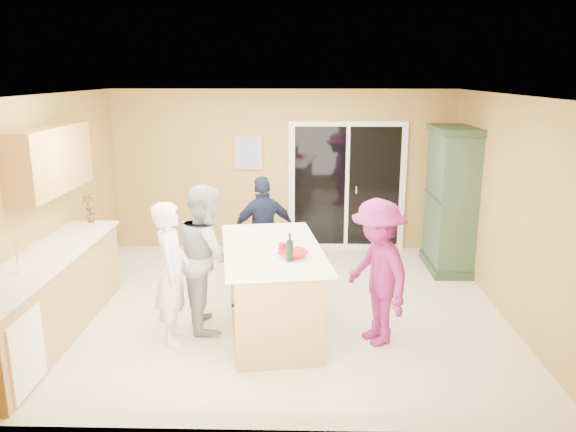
{
  "coord_description": "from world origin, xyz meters",
  "views": [
    {
      "loc": [
        0.32,
        -6.52,
        2.84
      ],
      "look_at": [
        0.15,
        0.1,
        1.15
      ],
      "focal_mm": 35.0,
      "sensor_mm": 36.0,
      "label": 1
    }
  ],
  "objects_px": {
    "green_hutch": "(451,201)",
    "woman_grey": "(207,257)",
    "woman_magenta": "(377,272)",
    "kitchen_island": "(272,293)",
    "woman_navy": "(264,231)",
    "woman_white": "(172,273)"
  },
  "relations": [
    {
      "from": "green_hutch",
      "to": "woman_grey",
      "type": "relative_size",
      "value": 1.28
    },
    {
      "from": "woman_grey",
      "to": "woman_magenta",
      "type": "xyz_separation_m",
      "value": [
        1.87,
        -0.37,
        -0.03
      ]
    },
    {
      "from": "woman_grey",
      "to": "green_hutch",
      "type": "bearing_deg",
      "value": -74.22
    },
    {
      "from": "kitchen_island",
      "to": "woman_navy",
      "type": "bearing_deg",
      "value": 88.47
    },
    {
      "from": "woman_white",
      "to": "woman_grey",
      "type": "xyz_separation_m",
      "value": [
        0.31,
        0.4,
        0.05
      ]
    },
    {
      "from": "woman_white",
      "to": "kitchen_island",
      "type": "bearing_deg",
      "value": -82.05
    },
    {
      "from": "woman_navy",
      "to": "woman_grey",
      "type": "bearing_deg",
      "value": 48.25
    },
    {
      "from": "kitchen_island",
      "to": "woman_white",
      "type": "bearing_deg",
      "value": -176.92
    },
    {
      "from": "woman_magenta",
      "to": "woman_grey",
      "type": "bearing_deg",
      "value": -124.43
    },
    {
      "from": "woman_grey",
      "to": "woman_navy",
      "type": "bearing_deg",
      "value": -39.41
    },
    {
      "from": "woman_magenta",
      "to": "woman_navy",
      "type": "bearing_deg",
      "value": -164.97
    },
    {
      "from": "woman_white",
      "to": "woman_magenta",
      "type": "bearing_deg",
      "value": -93.11
    },
    {
      "from": "kitchen_island",
      "to": "woman_white",
      "type": "relative_size",
      "value": 1.33
    },
    {
      "from": "woman_navy",
      "to": "woman_magenta",
      "type": "relative_size",
      "value": 0.96
    },
    {
      "from": "green_hutch",
      "to": "woman_grey",
      "type": "bearing_deg",
      "value": -147.97
    },
    {
      "from": "green_hutch",
      "to": "woman_magenta",
      "type": "xyz_separation_m",
      "value": [
        -1.37,
        -2.4,
        -0.24
      ]
    },
    {
      "from": "woman_magenta",
      "to": "green_hutch",
      "type": "bearing_deg",
      "value": 127.2
    },
    {
      "from": "kitchen_island",
      "to": "green_hutch",
      "type": "bearing_deg",
      "value": 32.77
    },
    {
      "from": "green_hutch",
      "to": "woman_magenta",
      "type": "bearing_deg",
      "value": -119.69
    },
    {
      "from": "green_hutch",
      "to": "woman_magenta",
      "type": "distance_m",
      "value": 2.78
    },
    {
      "from": "green_hutch",
      "to": "woman_white",
      "type": "xyz_separation_m",
      "value": [
        -3.55,
        -2.43,
        -0.25
      ]
    },
    {
      "from": "green_hutch",
      "to": "woman_white",
      "type": "bearing_deg",
      "value": -145.57
    }
  ]
}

